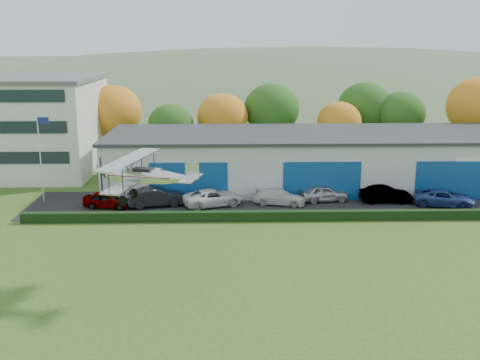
{
  "coord_description": "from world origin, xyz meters",
  "views": [
    {
      "loc": [
        -3.64,
        -27.19,
        14.1
      ],
      "look_at": [
        -2.71,
        9.16,
        5.14
      ],
      "focal_mm": 42.29,
      "sensor_mm": 36.0,
      "label": 1
    }
  ],
  "objects_px": {
    "flagpole": "(41,150)",
    "car_5": "(386,194)",
    "car_3": "(279,197)",
    "hangar": "(312,159)",
    "car_4": "(324,193)",
    "car_6": "(444,198)",
    "car_1": "(156,197)",
    "office_block": "(4,124)",
    "biplane": "(144,175)",
    "car_0": "(107,200)",
    "car_2": "(213,198)"
  },
  "relations": [
    {
      "from": "flagpole",
      "to": "car_4",
      "type": "xyz_separation_m",
      "value": [
        25.05,
        -0.38,
        -3.99
      ]
    },
    {
      "from": "car_4",
      "to": "car_6",
      "type": "xyz_separation_m",
      "value": [
        10.29,
        -1.76,
        -0.03
      ]
    },
    {
      "from": "car_5",
      "to": "biplane",
      "type": "xyz_separation_m",
      "value": [
        -18.9,
        -16.94,
        5.91
      ]
    },
    {
      "from": "car_6",
      "to": "biplane",
      "type": "height_order",
      "value": "biplane"
    },
    {
      "from": "flagpole",
      "to": "car_5",
      "type": "xyz_separation_m",
      "value": [
        30.51,
        -0.94,
        -3.99
      ]
    },
    {
      "from": "flagpole",
      "to": "car_1",
      "type": "bearing_deg",
      "value": -8.73
    },
    {
      "from": "car_0",
      "to": "car_5",
      "type": "distance_m",
      "value": 24.57
    },
    {
      "from": "car_5",
      "to": "biplane",
      "type": "relative_size",
      "value": 0.67
    },
    {
      "from": "car_2",
      "to": "hangar",
      "type": "bearing_deg",
      "value": -73.69
    },
    {
      "from": "hangar",
      "to": "car_5",
      "type": "xyz_separation_m",
      "value": [
        5.63,
        -6.92,
        -1.86
      ]
    },
    {
      "from": "hangar",
      "to": "car_0",
      "type": "distance_m",
      "value": 20.59
    },
    {
      "from": "hangar",
      "to": "car_1",
      "type": "bearing_deg",
      "value": -152.9
    },
    {
      "from": "hangar",
      "to": "office_block",
      "type": "relative_size",
      "value": 1.97
    },
    {
      "from": "hangar",
      "to": "car_3",
      "type": "distance_m",
      "value": 8.44
    },
    {
      "from": "flagpole",
      "to": "car_3",
      "type": "distance_m",
      "value": 21.38
    },
    {
      "from": "car_1",
      "to": "car_2",
      "type": "bearing_deg",
      "value": -102.95
    },
    {
      "from": "car_5",
      "to": "hangar",
      "type": "bearing_deg",
      "value": 40.36
    },
    {
      "from": "hangar",
      "to": "flagpole",
      "type": "bearing_deg",
      "value": -166.49
    },
    {
      "from": "flagpole",
      "to": "car_1",
      "type": "height_order",
      "value": "flagpole"
    },
    {
      "from": "car_5",
      "to": "car_1",
      "type": "bearing_deg",
      "value": 92.98
    },
    {
      "from": "car_4",
      "to": "office_block",
      "type": "bearing_deg",
      "value": 59.01
    },
    {
      "from": "flagpole",
      "to": "car_0",
      "type": "relative_size",
      "value": 1.93
    },
    {
      "from": "car_6",
      "to": "biplane",
      "type": "xyz_separation_m",
      "value": [
        -23.73,
        -15.74,
        5.95
      ]
    },
    {
      "from": "hangar",
      "to": "car_4",
      "type": "bearing_deg",
      "value": -88.54
    },
    {
      "from": "flagpole",
      "to": "car_2",
      "type": "bearing_deg",
      "value": -5.82
    },
    {
      "from": "hangar",
      "to": "car_4",
      "type": "height_order",
      "value": "hangar"
    },
    {
      "from": "car_0",
      "to": "car_4",
      "type": "bearing_deg",
      "value": -75.88
    },
    {
      "from": "car_3",
      "to": "car_4",
      "type": "distance_m",
      "value": 4.18
    },
    {
      "from": "flagpole",
      "to": "biplane",
      "type": "xyz_separation_m",
      "value": [
        11.61,
        -17.88,
        1.93
      ]
    },
    {
      "from": "hangar",
      "to": "car_6",
      "type": "relative_size",
      "value": 7.89
    },
    {
      "from": "car_1",
      "to": "car_4",
      "type": "height_order",
      "value": "car_1"
    },
    {
      "from": "car_2",
      "to": "car_3",
      "type": "distance_m",
      "value": 5.87
    },
    {
      "from": "car_5",
      "to": "car_6",
      "type": "relative_size",
      "value": 0.88
    },
    {
      "from": "hangar",
      "to": "car_3",
      "type": "height_order",
      "value": "hangar"
    },
    {
      "from": "car_6",
      "to": "biplane",
      "type": "bearing_deg",
      "value": 140.22
    },
    {
      "from": "car_1",
      "to": "car_5",
      "type": "relative_size",
      "value": 1.1
    },
    {
      "from": "hangar",
      "to": "car_2",
      "type": "xyz_separation_m",
      "value": [
        -9.79,
        -7.52,
        -1.88
      ]
    },
    {
      "from": "car_0",
      "to": "car_1",
      "type": "height_order",
      "value": "car_1"
    },
    {
      "from": "biplane",
      "to": "car_6",
      "type": "bearing_deg",
      "value": 47.61
    },
    {
      "from": "office_block",
      "to": "car_6",
      "type": "relative_size",
      "value": 4.0
    },
    {
      "from": "hangar",
      "to": "car_0",
      "type": "height_order",
      "value": "hangar"
    },
    {
      "from": "car_4",
      "to": "car_5",
      "type": "xyz_separation_m",
      "value": [
        5.46,
        -0.56,
        0.01
      ]
    },
    {
      "from": "biplane",
      "to": "car_4",
      "type": "bearing_deg",
      "value": 66.53
    },
    {
      "from": "hangar",
      "to": "car_3",
      "type": "xyz_separation_m",
      "value": [
        -3.93,
        -7.21,
        -1.95
      ]
    },
    {
      "from": "car_1",
      "to": "car_4",
      "type": "bearing_deg",
      "value": -98.67
    },
    {
      "from": "hangar",
      "to": "biplane",
      "type": "height_order",
      "value": "biplane"
    },
    {
      "from": "car_6",
      "to": "hangar",
      "type": "bearing_deg",
      "value": 68.84
    },
    {
      "from": "car_1",
      "to": "car_4",
      "type": "distance_m",
      "value": 14.94
    },
    {
      "from": "car_3",
      "to": "car_5",
      "type": "distance_m",
      "value": 9.56
    },
    {
      "from": "car_2",
      "to": "flagpole",
      "type": "bearing_deg",
      "value": 62.99
    }
  ]
}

